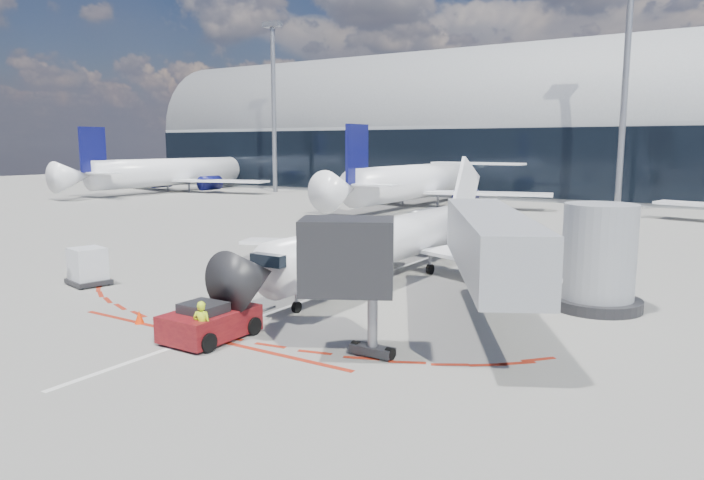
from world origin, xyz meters
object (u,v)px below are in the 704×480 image
Objects in this scene: pushback_tug at (210,322)px; regional_jet at (399,237)px; ramp_worker at (202,326)px; uld_container at (88,267)px.

regional_jet is at bearing 87.67° from pushback_tug.
uld_container is at bearing -41.80° from ramp_worker.
pushback_tug is at bearing -78.78° from ramp_worker.
pushback_tug is 3.08× the size of ramp_worker.
uld_container is (-12.81, -11.04, -1.22)m from regional_jet.
ramp_worker is at bearing -56.10° from pushback_tug.
uld_container reaches higher than pushback_tug.
uld_container is (-13.06, 4.49, 0.06)m from ramp_worker.
uld_container is at bearing 164.75° from pushback_tug.
regional_jet is 14.44m from pushback_tug.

